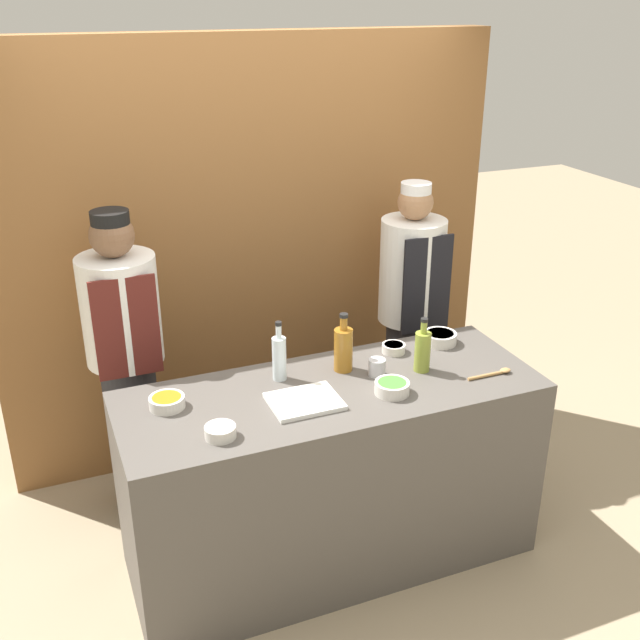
# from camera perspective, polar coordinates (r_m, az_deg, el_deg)

# --- Properties ---
(ground_plane) EXTENTS (14.00, 14.00, 0.00)m
(ground_plane) POSITION_cam_1_polar(r_m,az_deg,el_deg) (3.92, 0.82, -17.38)
(ground_plane) COLOR tan
(cabinet_wall) EXTENTS (2.87, 0.18, 2.40)m
(cabinet_wall) POSITION_cam_1_polar(r_m,az_deg,el_deg) (4.31, -5.33, 5.00)
(cabinet_wall) COLOR brown
(cabinet_wall) RESTS_ON ground_plane
(counter) EXTENTS (1.93, 0.72, 0.94)m
(counter) POSITION_cam_1_polar(r_m,az_deg,el_deg) (3.63, 0.87, -11.78)
(counter) COLOR #514C47
(counter) RESTS_ON ground_plane
(sauce_bowl_white) EXTENTS (0.17, 0.17, 0.06)m
(sauce_bowl_white) POSITION_cam_1_polar(r_m,az_deg,el_deg) (3.83, 9.12, -1.32)
(sauce_bowl_white) COLOR silver
(sauce_bowl_white) RESTS_ON counter
(sauce_bowl_brown) EXTENTS (0.13, 0.13, 0.05)m
(sauce_bowl_brown) POSITION_cam_1_polar(r_m,az_deg,el_deg) (3.05, -7.60, -8.39)
(sauce_bowl_brown) COLOR silver
(sauce_bowl_brown) RESTS_ON counter
(sauce_bowl_green) EXTENTS (0.16, 0.16, 0.06)m
(sauce_bowl_green) POSITION_cam_1_polar(r_m,az_deg,el_deg) (3.34, 5.51, -5.11)
(sauce_bowl_green) COLOR silver
(sauce_bowl_green) RESTS_ON counter
(sauce_bowl_orange) EXTENTS (0.15, 0.15, 0.05)m
(sauce_bowl_orange) POSITION_cam_1_polar(r_m,az_deg,el_deg) (3.29, -11.59, -6.11)
(sauce_bowl_orange) COLOR silver
(sauce_bowl_orange) RESTS_ON counter
(sauce_bowl_red) EXTENTS (0.12, 0.12, 0.04)m
(sauce_bowl_red) POSITION_cam_1_polar(r_m,az_deg,el_deg) (3.71, 5.63, -2.12)
(sauce_bowl_red) COLOR silver
(sauce_bowl_red) RESTS_ON counter
(cutting_board) EXTENTS (0.30, 0.25, 0.02)m
(cutting_board) POSITION_cam_1_polar(r_m,az_deg,el_deg) (3.26, -1.18, -6.22)
(cutting_board) COLOR white
(cutting_board) RESTS_ON counter
(bottle_clear) EXTENTS (0.07, 0.07, 0.29)m
(bottle_clear) POSITION_cam_1_polar(r_m,az_deg,el_deg) (3.41, -3.13, -2.83)
(bottle_clear) COLOR silver
(bottle_clear) RESTS_ON counter
(bottle_oil) EXTENTS (0.08, 0.08, 0.27)m
(bottle_oil) POSITION_cam_1_polar(r_m,az_deg,el_deg) (3.52, 7.82, -2.30)
(bottle_oil) COLOR olive
(bottle_oil) RESTS_ON counter
(bottle_amber) EXTENTS (0.09, 0.09, 0.29)m
(bottle_amber) POSITION_cam_1_polar(r_m,az_deg,el_deg) (3.49, 1.79, -2.16)
(bottle_amber) COLOR #9E661E
(bottle_amber) RESTS_ON counter
(cup_steel) EXTENTS (0.08, 0.08, 0.08)m
(cup_steel) POSITION_cam_1_polar(r_m,az_deg,el_deg) (3.48, 4.36, -3.61)
(cup_steel) COLOR #B7B7BC
(cup_steel) RESTS_ON counter
(wooden_spoon) EXTENTS (0.23, 0.04, 0.02)m
(wooden_spoon) POSITION_cam_1_polar(r_m,az_deg,el_deg) (3.58, 13.14, -3.97)
(wooden_spoon) COLOR #B2844C
(wooden_spoon) RESTS_ON counter
(chef_left) EXTENTS (0.38, 0.38, 1.66)m
(chef_left) POSITION_cam_1_polar(r_m,az_deg,el_deg) (3.87, -14.53, -2.95)
(chef_left) COLOR #28282D
(chef_left) RESTS_ON ground_plane
(chef_right) EXTENTS (0.36, 0.36, 1.65)m
(chef_right) POSITION_cam_1_polar(r_m,az_deg,el_deg) (4.32, 6.86, 0.53)
(chef_right) COLOR #28282D
(chef_right) RESTS_ON ground_plane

